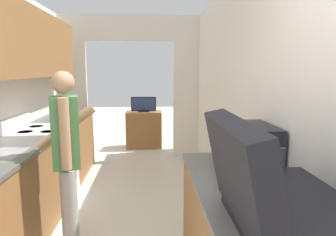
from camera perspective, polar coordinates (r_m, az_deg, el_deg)
wall_right at (r=2.57m, az=17.15°, el=1.57°), size 0.06×7.12×2.50m
wall_far_with_doorway at (r=5.39m, az=-7.19°, el=7.64°), size 2.83×0.06×2.50m
counter_left at (r=3.64m, az=-23.85°, el=-9.54°), size 0.62×3.49×0.90m
range_oven at (r=3.85m, az=-22.50°, el=-8.36°), size 0.66×0.73×1.04m
person at (r=2.62m, az=-18.63°, el=-7.73°), size 0.51×0.43×1.56m
suitcase at (r=1.34m, az=19.27°, el=-14.29°), size 0.51×0.67×0.49m
microwave at (r=2.18m, az=14.66°, el=-5.14°), size 0.37×0.45×0.30m
book_stack at (r=1.83m, az=16.31°, el=-11.40°), size 0.26×0.30×0.09m
tv_cabinet at (r=6.10m, az=-4.60°, el=-2.19°), size 0.71×0.42×0.73m
television at (r=5.98m, az=-4.67°, el=2.56°), size 0.50×0.16×0.30m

